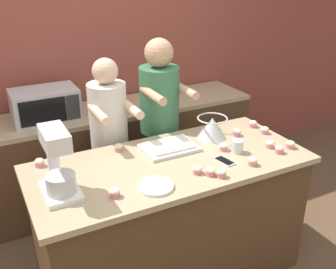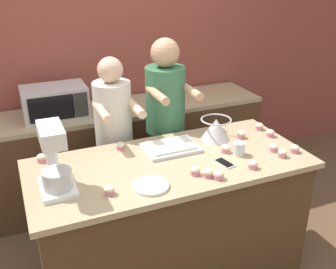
{
  "view_description": "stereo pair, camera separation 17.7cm",
  "coord_description": "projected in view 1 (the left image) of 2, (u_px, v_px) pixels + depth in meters",
  "views": [
    {
      "loc": [
        -1.09,
        -2.05,
        2.19
      ],
      "look_at": [
        0.0,
        0.04,
        1.13
      ],
      "focal_mm": 42.0,
      "sensor_mm": 36.0,
      "label": 1
    },
    {
      "loc": [
        -0.93,
        -2.13,
        2.19
      ],
      "look_at": [
        0.0,
        0.04,
        1.13
      ],
      "focal_mm": 42.0,
      "sensor_mm": 36.0,
      "label": 2
    }
  ],
  "objects": [
    {
      "name": "cupcake_10",
      "position": [
        39.0,
        162.0,
        2.55
      ],
      "size": [
        0.06,
        0.06,
        0.06
      ],
      "color": "#D17084",
      "rests_on": "island_counter"
    },
    {
      "name": "cupcake_12",
      "position": [
        119.0,
        147.0,
        2.76
      ],
      "size": [
        0.06,
        0.06,
        0.06
      ],
      "color": "#D17084",
      "rests_on": "island_counter"
    },
    {
      "name": "cupcake_9",
      "position": [
        291.0,
        145.0,
        2.8
      ],
      "size": [
        0.06,
        0.06,
        0.06
      ],
      "color": "#D17084",
      "rests_on": "island_counter"
    },
    {
      "name": "cupcake_5",
      "position": [
        279.0,
        149.0,
        2.73
      ],
      "size": [
        0.06,
        0.06,
        0.06
      ],
      "color": "#D17084",
      "rests_on": "island_counter"
    },
    {
      "name": "island_counter",
      "position": [
        171.0,
        219.0,
        2.82
      ],
      "size": [
        1.89,
        0.84,
        0.95
      ],
      "color": "#4C331E",
      "rests_on": "ground_plane"
    },
    {
      "name": "drinking_glass",
      "position": [
        237.0,
        146.0,
        2.73
      ],
      "size": [
        0.08,
        0.08,
        0.09
      ],
      "color": "silver",
      "rests_on": "island_counter"
    },
    {
      "name": "cupcake_8",
      "position": [
        211.0,
        171.0,
        2.45
      ],
      "size": [
        0.06,
        0.06,
        0.06
      ],
      "color": "#D17084",
      "rests_on": "island_counter"
    },
    {
      "name": "microwave_oven",
      "position": [
        45.0,
        105.0,
        3.34
      ],
      "size": [
        0.55,
        0.35,
        0.27
      ],
      "color": "#B7B7BC",
      "rests_on": "back_counter"
    },
    {
      "name": "baking_tray",
      "position": [
        169.0,
        147.0,
        2.79
      ],
      "size": [
        0.38,
        0.28,
        0.04
      ],
      "color": "silver",
      "rests_on": "island_counter"
    },
    {
      "name": "stand_mixer",
      "position": [
        58.0,
        166.0,
        2.2
      ],
      "size": [
        0.2,
        0.3,
        0.41
      ],
      "color": "white",
      "rests_on": "island_counter"
    },
    {
      "name": "small_plate",
      "position": [
        156.0,
        186.0,
        2.32
      ],
      "size": [
        0.22,
        0.22,
        0.02
      ],
      "color": "white",
      "rests_on": "island_counter"
    },
    {
      "name": "person_left",
      "position": [
        110.0,
        149.0,
        3.1
      ],
      "size": [
        0.31,
        0.49,
        1.54
      ],
      "color": "#33384C",
      "rests_on": "ground_plane"
    },
    {
      "name": "cupcake_7",
      "position": [
        115.0,
        192.0,
        2.23
      ],
      "size": [
        0.06,
        0.06,
        0.06
      ],
      "color": "#D17084",
      "rests_on": "island_counter"
    },
    {
      "name": "cell_phone",
      "position": [
        225.0,
        161.0,
        2.62
      ],
      "size": [
        0.1,
        0.15,
        0.01
      ],
      "color": "silver",
      "rests_on": "island_counter"
    },
    {
      "name": "cupcake_0",
      "position": [
        265.0,
        130.0,
        3.03
      ],
      "size": [
        0.06,
        0.06,
        0.06
      ],
      "color": "#D17084",
      "rests_on": "island_counter"
    },
    {
      "name": "person_right",
      "position": [
        160.0,
        132.0,
        3.26
      ],
      "size": [
        0.34,
        0.5,
        1.65
      ],
      "color": "#232328",
      "rests_on": "ground_plane"
    },
    {
      "name": "mixing_bowl",
      "position": [
        212.0,
        127.0,
        2.94
      ],
      "size": [
        0.23,
        0.23,
        0.16
      ],
      "color": "#BCBCC1",
      "rests_on": "island_counter"
    },
    {
      "name": "cupcake_6",
      "position": [
        270.0,
        144.0,
        2.81
      ],
      "size": [
        0.06,
        0.06,
        0.06
      ],
      "color": "#D17084",
      "rests_on": "island_counter"
    },
    {
      "name": "cupcake_1",
      "position": [
        253.0,
        124.0,
        3.15
      ],
      "size": [
        0.06,
        0.06,
        0.06
      ],
      "color": "#D17084",
      "rests_on": "island_counter"
    },
    {
      "name": "cupcake_3",
      "position": [
        198.0,
        170.0,
        2.47
      ],
      "size": [
        0.06,
        0.06,
        0.06
      ],
      "color": "#D17084",
      "rests_on": "island_counter"
    },
    {
      "name": "cupcake_13",
      "position": [
        224.0,
        147.0,
        2.77
      ],
      "size": [
        0.06,
        0.06,
        0.06
      ],
      "color": "#D17084",
      "rests_on": "island_counter"
    },
    {
      "name": "back_counter",
      "position": [
        112.0,
        153.0,
        3.82
      ],
      "size": [
        2.8,
        0.6,
        0.92
      ],
      "color": "#4C331E",
      "rests_on": "ground_plane"
    },
    {
      "name": "cupcake_11",
      "position": [
        222.0,
        173.0,
        2.43
      ],
      "size": [
        0.06,
        0.06,
        0.06
      ],
      "color": "#D17084",
      "rests_on": "island_counter"
    },
    {
      "name": "cupcake_2",
      "position": [
        237.0,
        132.0,
        3.0
      ],
      "size": [
        0.06,
        0.06,
        0.06
      ],
      "color": "#D17084",
      "rests_on": "island_counter"
    },
    {
      "name": "cupcake_4",
      "position": [
        253.0,
        161.0,
        2.57
      ],
      "size": [
        0.06,
        0.06,
        0.06
      ],
      "color": "#D17084",
      "rests_on": "island_counter"
    },
    {
      "name": "back_wall",
      "position": [
        94.0,
        55.0,
        3.74
      ],
      "size": [
        10.0,
        0.06,
        2.7
      ],
      "color": "brown",
      "rests_on": "ground_plane"
    }
  ]
}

